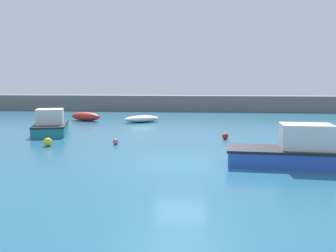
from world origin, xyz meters
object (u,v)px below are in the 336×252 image
motorboat_grey_hull (298,151)px  mooring_buoy_pink (116,141)px  mooring_buoy_yellow (48,142)px  mooring_buoy_red (225,136)px  rowboat_blue_near (142,119)px  cabin_cruiser_white (51,125)px  open_tender_yellow (86,117)px

motorboat_grey_hull → mooring_buoy_pink: motorboat_grey_hull is taller
mooring_buoy_yellow → mooring_buoy_red: 11.31m
rowboat_blue_near → mooring_buoy_red: rowboat_blue_near is taller
cabin_cruiser_white → mooring_buoy_yellow: 5.36m
motorboat_grey_hull → rowboat_blue_near: motorboat_grey_hull is taller
motorboat_grey_hull → rowboat_blue_near: (-10.08, 16.71, -0.36)m
cabin_cruiser_white → rowboat_blue_near: bearing=-51.0°
motorboat_grey_hull → mooring_buoy_pink: 10.87m
cabin_cruiser_white → rowboat_blue_near: (5.45, 8.00, -0.35)m
motorboat_grey_hull → open_tender_yellow: bearing=-44.1°
open_tender_yellow → cabin_cruiser_white: cabin_cruiser_white is taller
cabin_cruiser_white → rowboat_blue_near: 9.68m
rowboat_blue_near → mooring_buoy_red: bearing=98.3°
open_tender_yellow → motorboat_grey_hull: motorboat_grey_hull is taller
open_tender_yellow → mooring_buoy_pink: bearing=-44.5°
cabin_cruiser_white → mooring_buoy_yellow: (1.89, -5.00, -0.40)m
open_tender_yellow → rowboat_blue_near: (5.59, -0.66, -0.10)m
cabin_cruiser_white → motorboat_grey_hull: (15.53, -8.72, 0.02)m
motorboat_grey_hull → mooring_buoy_red: 7.92m
mooring_buoy_pink → motorboat_grey_hull: bearing=-25.9°
open_tender_yellow → mooring_buoy_pink: size_ratio=9.63×
motorboat_grey_hull → mooring_buoy_yellow: motorboat_grey_hull is taller
motorboat_grey_hull → mooring_buoy_pink: (-9.77, 4.74, -0.49)m
cabin_cruiser_white → rowboat_blue_near: cabin_cruiser_white is taller
open_tender_yellow → mooring_buoy_pink: (5.90, -12.64, -0.23)m
cabin_cruiser_white → open_tender_yellow: bearing=-15.8°
cabin_cruiser_white → mooring_buoy_pink: 7.02m
mooring_buoy_pink → mooring_buoy_red: mooring_buoy_red is taller
cabin_cruiser_white → mooring_buoy_yellow: size_ratio=10.76×
open_tender_yellow → motorboat_grey_hull: 23.40m
motorboat_grey_hull → mooring_buoy_red: size_ratio=15.50×
cabin_cruiser_white → mooring_buoy_yellow: cabin_cruiser_white is taller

